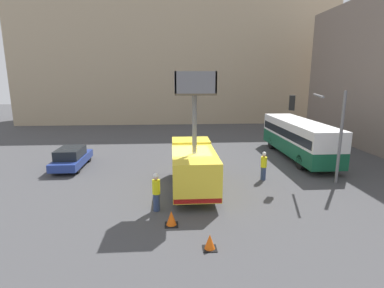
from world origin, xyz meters
TOP-DOWN VIEW (x-y plane):
  - ground_plane at (0.00, 0.00)m, footprint 120.00×120.00m
  - building_backdrop_far at (0.00, 30.14)m, footprint 44.00×10.00m
  - utility_truck at (0.34, 0.30)m, footprint 2.36×6.23m
  - city_bus at (9.27, 6.83)m, footprint 2.49×10.21m
  - traffic_light_pole at (8.19, 1.20)m, footprint 3.10×2.85m
  - road_worker_near_truck at (-1.64, -2.37)m, footprint 0.38×0.38m
  - road_worker_directing at (4.90, 1.73)m, footprint 0.38×0.38m
  - traffic_cone_near_truck at (-0.92, -3.91)m, footprint 0.58×0.58m
  - traffic_cone_mid_road at (0.53, -5.89)m, footprint 0.53×0.53m
  - parked_car_curbside at (-8.07, 5.21)m, footprint 1.82×4.52m

SIDE VIEW (x-z plane):
  - ground_plane at x=0.00m, z-range 0.00..0.00m
  - traffic_cone_mid_road at x=0.53m, z-range -0.02..0.59m
  - traffic_cone_near_truck at x=-0.92m, z-range -0.02..0.65m
  - parked_car_curbside at x=-8.07m, z-range 0.01..1.49m
  - road_worker_directing at x=4.90m, z-range 0.00..1.84m
  - road_worker_near_truck at x=-1.64m, z-range 0.01..1.93m
  - utility_truck at x=0.34m, z-range -1.75..4.90m
  - city_bus at x=9.27m, z-range 0.27..3.26m
  - traffic_light_pole at x=8.19m, z-range 0.99..6.61m
  - building_backdrop_far at x=0.00m, z-range 0.00..18.61m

